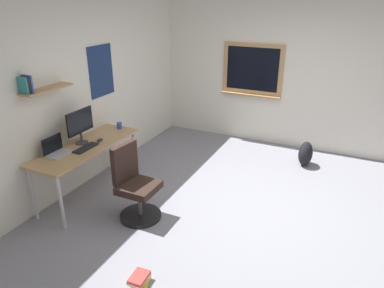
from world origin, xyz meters
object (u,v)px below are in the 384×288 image
object	(u,v)px
backpack	(305,154)
monitor_primary	(80,124)
coffee_mug	(119,126)
desk	(87,151)
keyboard	(86,148)
book_stack_on_floor	(140,280)
office_chair	(135,187)
laptop	(57,150)
computer_mouse	(100,140)

from	to	relation	value
backpack	monitor_primary	bearing A→B (deg)	129.79
coffee_mug	desk	bearing A→B (deg)	178.26
desk	keyboard	size ratio (longest dim) A/B	4.41
book_stack_on_floor	office_chair	bearing A→B (deg)	34.87
laptop	book_stack_on_floor	world-z (taller)	laptop
office_chair	book_stack_on_floor	size ratio (longest dim) A/B	3.96
computer_mouse	backpack	world-z (taller)	computer_mouse
office_chair	keyboard	size ratio (longest dim) A/B	2.57
coffee_mug	book_stack_on_floor	size ratio (longest dim) A/B	0.38
coffee_mug	book_stack_on_floor	bearing A→B (deg)	-140.73
desk	backpack	world-z (taller)	desk
laptop	backpack	distance (m)	3.77
desk	laptop	world-z (taller)	laptop
laptop	monitor_primary	xyz separation A→B (m)	(0.41, -0.05, 0.22)
keyboard	coffee_mug	world-z (taller)	coffee_mug
desk	backpack	size ratio (longest dim) A/B	4.03
keyboard	backpack	world-z (taller)	keyboard
monitor_primary	keyboard	distance (m)	0.33
desk	book_stack_on_floor	size ratio (longest dim) A/B	6.80
desk	laptop	distance (m)	0.41
monitor_primary	coffee_mug	size ratio (longest dim) A/B	5.04
desk	coffee_mug	size ratio (longest dim) A/B	17.75
book_stack_on_floor	backpack	bearing A→B (deg)	-16.61
book_stack_on_floor	coffee_mug	bearing A→B (deg)	39.27
backpack	book_stack_on_floor	size ratio (longest dim) A/B	1.69
monitor_primary	desk	bearing A→B (deg)	-113.98
desk	laptop	size ratio (longest dim) A/B	5.27
keyboard	laptop	bearing A→B (deg)	143.46
office_chair	computer_mouse	distance (m)	0.93
keyboard	computer_mouse	distance (m)	0.28
office_chair	keyboard	distance (m)	0.86
coffee_mug	backpack	distance (m)	2.99
monitor_primary	computer_mouse	xyz separation A→B (m)	(0.16, -0.16, -0.25)
computer_mouse	desk	bearing A→B (deg)	160.11
desk	laptop	xyz separation A→B (m)	(-0.37, 0.14, 0.13)
office_chair	coffee_mug	bearing A→B (deg)	43.54
backpack	keyboard	bearing A→B (deg)	133.16
office_chair	laptop	world-z (taller)	laptop
keyboard	book_stack_on_floor	size ratio (longest dim) A/B	1.54
desk	computer_mouse	xyz separation A→B (m)	(0.20, -0.07, 0.09)
keyboard	book_stack_on_floor	xyz separation A→B (m)	(-1.05, -1.46, -0.70)
laptop	backpack	bearing A→B (deg)	-45.86
desk	backpack	xyz separation A→B (m)	(2.23, -2.53, -0.47)
computer_mouse	book_stack_on_floor	xyz separation A→B (m)	(-1.33, -1.46, -0.71)
coffee_mug	book_stack_on_floor	distance (m)	2.50
desk	office_chair	xyz separation A→B (m)	(-0.16, -0.86, -0.26)
backpack	coffee_mug	bearing A→B (deg)	121.02
office_chair	computer_mouse	xyz separation A→B (m)	(0.36, 0.79, 0.35)
book_stack_on_floor	keyboard	bearing A→B (deg)	54.31
laptop	backpack	size ratio (longest dim) A/B	0.77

